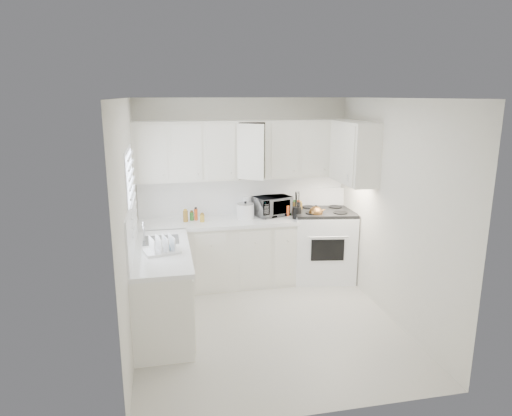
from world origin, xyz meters
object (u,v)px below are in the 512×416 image
object	(u,v)px
utensil_crock	(297,205)
stove	(323,235)
microwave	(272,204)
dish_rack	(161,244)
rice_cooker	(245,210)
tea_kettle	(316,212)

from	to	relation	value
utensil_crock	stove	bearing A→B (deg)	11.37
stove	microwave	size ratio (longest dim) A/B	2.64
microwave	dish_rack	size ratio (longest dim) A/B	1.35
rice_cooker	dish_rack	size ratio (longest dim) A/B	0.66
utensil_crock	dish_rack	xyz separation A→B (m)	(-1.86, -1.07, -0.10)
microwave	dish_rack	distance (m)	2.05
rice_cooker	utensil_crock	world-z (taller)	utensil_crock
stove	dish_rack	world-z (taller)	stove
stove	microwave	bearing A→B (deg)	176.42
stove	rice_cooker	world-z (taller)	stove
rice_cooker	utensil_crock	distance (m)	0.72
dish_rack	utensil_crock	bearing A→B (deg)	15.02
rice_cooker	tea_kettle	bearing A→B (deg)	-17.82
microwave	stove	bearing A→B (deg)	-32.11
dish_rack	stove	bearing A→B (deg)	11.91
stove	microwave	world-z (taller)	stove
rice_cooker	dish_rack	xyz separation A→B (m)	(-1.16, -1.24, -0.02)
tea_kettle	utensil_crock	bearing A→B (deg)	179.76
rice_cooker	dish_rack	world-z (taller)	rice_cooker
stove	rice_cooker	distance (m)	1.21
tea_kettle	dish_rack	world-z (taller)	tea_kettle
tea_kettle	stove	bearing A→B (deg)	57.51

